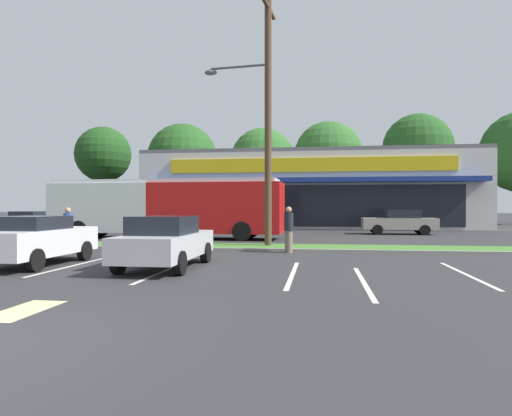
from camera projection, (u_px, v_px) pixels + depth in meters
name	position (u px, v px, depth m)	size (l,w,h in m)	color
grass_median	(207.00, 246.00, 19.41)	(56.00, 2.20, 0.12)	#427A2D
curb_lip	(199.00, 249.00, 18.21)	(56.00, 0.24, 0.12)	gray
parking_stripe_1	(75.00, 265.00, 13.64)	(0.12, 4.80, 0.01)	silver
parking_stripe_2	(167.00, 270.00, 12.61)	(0.12, 4.80, 0.01)	silver
parking_stripe_3	(292.00, 274.00, 11.88)	(0.12, 4.80, 0.01)	silver
parking_stripe_4	(363.00, 282.00, 10.67)	(0.12, 4.80, 0.01)	silver
parking_stripe_5	(466.00, 274.00, 11.83)	(0.12, 4.80, 0.01)	silver
lot_arrow	(23.00, 310.00, 7.74)	(0.70, 1.60, 0.01)	beige
storefront_building	(310.00, 190.00, 39.84)	(27.42, 11.73, 6.37)	beige
tree_far_left	(103.00, 155.00, 51.96)	(6.34, 6.34, 10.94)	#473323
tree_left	(182.00, 159.00, 49.07)	(7.59, 7.59, 10.75)	#473323
tree_mid_left	(263.00, 160.00, 49.24)	(7.01, 7.01, 10.32)	#473323
tree_mid	(328.00, 156.00, 49.23)	(7.53, 7.53, 11.03)	#473323
tree_mid_right	(418.00, 149.00, 46.88)	(7.21, 7.21, 11.40)	#473323
utility_pole	(265.00, 113.00, 19.32)	(3.07, 2.40, 10.91)	#4C3826
city_bus	(166.00, 207.00, 24.97)	(13.06, 2.97, 3.25)	#B71414
bus_stop_bench	(31.00, 238.00, 18.46)	(1.60, 0.45, 0.95)	brown
car_0	(26.00, 221.00, 31.95)	(4.21, 1.92, 1.43)	navy
car_2	(165.00, 241.00, 13.06)	(1.90, 4.35, 1.51)	#B7B7BC
car_3	(35.00, 239.00, 13.66)	(1.96, 4.22, 1.49)	silver
car_4	(151.00, 220.00, 30.98)	(4.71, 2.02, 1.61)	navy
car_5	(400.00, 222.00, 28.68)	(4.56, 1.86, 1.58)	#9E998C
pedestrian_by_pole	(68.00, 229.00, 17.84)	(0.35, 0.35, 1.74)	black
pedestrian_mid	(289.00, 230.00, 17.30)	(0.36, 0.36, 1.77)	#726651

